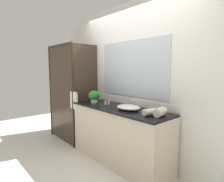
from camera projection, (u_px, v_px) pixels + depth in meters
ground_plane at (118, 161)px, 3.09m from camera, size 8.00×8.00×0.00m
wall_back_with_mirror at (133, 81)px, 3.16m from camera, size 4.40×0.06×2.60m
vanity_cabinet at (119, 135)px, 3.04m from camera, size 1.80×0.58×0.90m
shower_enclosure at (68, 93)px, 3.80m from camera, size 1.20×0.59×2.00m
sink_basin at (128, 107)px, 2.81m from camera, size 0.39×0.30×0.08m
faucet at (136, 105)px, 2.92m from camera, size 0.17×0.16×0.14m
potted_plant at (94, 96)px, 3.40m from camera, size 0.20×0.20×0.22m
amenity_bottle_shampoo at (109, 102)px, 3.23m from camera, size 0.03×0.03×0.09m
amenity_bottle_body_wash at (105, 103)px, 3.21m from camera, size 0.03×0.03×0.08m
rolled_towel_near_edge at (160, 112)px, 2.43m from camera, size 0.15×0.23×0.11m
rolled_towel_middle at (149, 112)px, 2.46m from camera, size 0.13×0.20×0.09m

